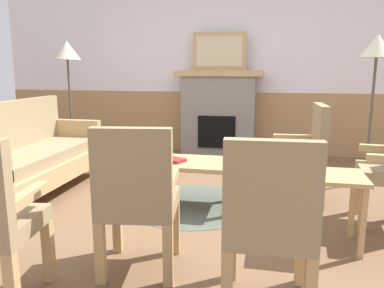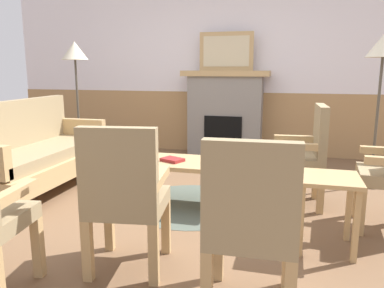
% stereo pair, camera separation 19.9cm
% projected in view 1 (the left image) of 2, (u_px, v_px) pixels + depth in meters
% --- Properties ---
extents(ground_plane, '(14.00, 14.00, 0.00)m').
position_uv_depth(ground_plane, '(185.00, 207.00, 3.70)').
color(ground_plane, brown).
extents(wall_back, '(7.20, 0.14, 2.70)m').
position_uv_depth(wall_back, '(221.00, 69.00, 5.93)').
color(wall_back, white).
rests_on(wall_back, ground_plane).
extents(fireplace, '(1.30, 0.44, 1.28)m').
position_uv_depth(fireplace, '(218.00, 112.00, 5.82)').
color(fireplace, gray).
rests_on(fireplace, ground_plane).
extents(framed_picture, '(0.80, 0.04, 0.56)m').
position_uv_depth(framed_picture, '(219.00, 51.00, 5.65)').
color(framed_picture, tan).
rests_on(framed_picture, fireplace).
extents(couch, '(0.70, 1.80, 0.98)m').
position_uv_depth(couch, '(34.00, 157.00, 4.03)').
color(couch, tan).
rests_on(couch, ground_plane).
extents(coffee_table, '(0.96, 0.56, 0.44)m').
position_uv_depth(coffee_table, '(192.00, 167.00, 3.67)').
color(coffee_table, tan).
rests_on(coffee_table, ground_plane).
extents(round_rug, '(1.26, 1.26, 0.01)m').
position_uv_depth(round_rug, '(192.00, 204.00, 3.75)').
color(round_rug, '#4C564C').
rests_on(round_rug, ground_plane).
extents(book_on_table, '(0.24, 0.22, 0.03)m').
position_uv_depth(book_on_table, '(174.00, 160.00, 3.64)').
color(book_on_table, maroon).
rests_on(book_on_table, coffee_table).
extents(armchair_near_fireplace, '(0.50, 0.50, 0.98)m').
position_uv_depth(armchair_near_fireplace, '(305.00, 150.00, 3.70)').
color(armchair_near_fireplace, tan).
rests_on(armchair_near_fireplace, ground_plane).
extents(armchair_front_left, '(0.54, 0.54, 0.98)m').
position_uv_depth(armchair_front_left, '(137.00, 194.00, 2.40)').
color(armchair_front_left, tan).
rests_on(armchair_front_left, ground_plane).
extents(armchair_front_center, '(0.50, 0.50, 0.98)m').
position_uv_depth(armchair_front_center, '(269.00, 217.00, 2.03)').
color(armchair_front_center, tan).
rests_on(armchair_front_center, ground_plane).
extents(side_table, '(0.44, 0.44, 0.55)m').
position_uv_depth(side_table, '(333.00, 190.00, 2.82)').
color(side_table, tan).
rests_on(side_table, ground_plane).
extents(floor_lamp_by_couch, '(0.36, 0.36, 1.68)m').
position_uv_depth(floor_lamp_by_couch, '(67.00, 58.00, 5.20)').
color(floor_lamp_by_couch, '#332D28').
rests_on(floor_lamp_by_couch, ground_plane).
extents(floor_lamp_by_chairs, '(0.36, 0.36, 1.68)m').
position_uv_depth(floor_lamp_by_chairs, '(376.00, 56.00, 4.16)').
color(floor_lamp_by_chairs, '#332D28').
rests_on(floor_lamp_by_chairs, ground_plane).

